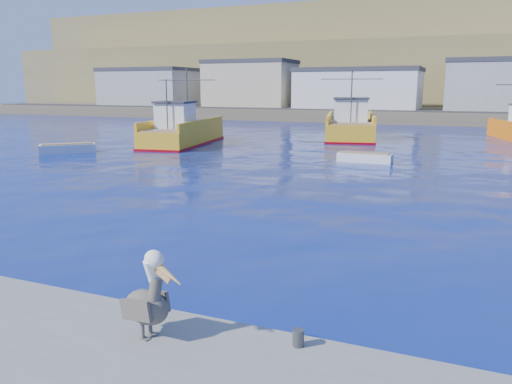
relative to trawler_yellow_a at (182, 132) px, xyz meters
The scene contains 8 objects.
ground 31.37m from the trawler_yellow_a, 57.14° to the right, with size 260.00×260.00×0.00m, color #08135F.
dock_bollards 34.57m from the trawler_yellow_a, 59.37° to the right, with size 36.20×0.20×0.30m.
far_shore 84.96m from the trawler_yellow_a, 78.40° to the left, with size 200.00×81.00×24.00m.
trawler_yellow_a is the anchor object (origin of this frame).
trawler_yellow_b 16.59m from the trawler_yellow_a, 43.12° to the left, with size 6.97×13.35×6.69m.
skiff_left 9.66m from the trawler_yellow_a, 121.92° to the right, with size 3.87×3.71×0.86m.
skiff_mid 17.05m from the trawler_yellow_a, 14.81° to the right, with size 3.53×1.28×0.76m.
pelican 35.13m from the trawler_yellow_a, 60.14° to the right, with size 1.34×0.66×1.65m.
Camera 1 is at (5.33, -10.91, 4.85)m, focal length 35.00 mm.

